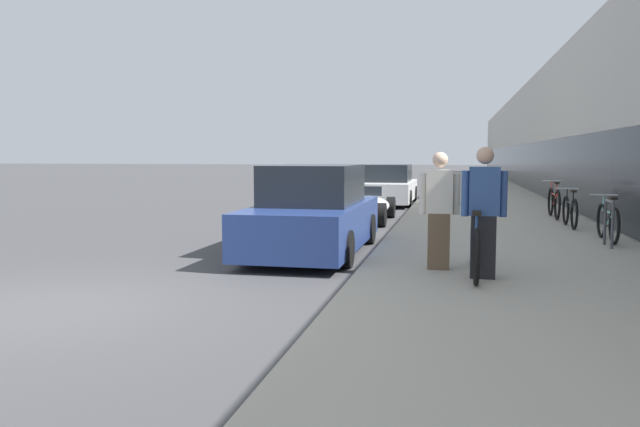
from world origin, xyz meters
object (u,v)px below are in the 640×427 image
cruiser_bike_nearest (608,222)px  vintage_roadster_curbside (358,207)px  tandem_bicycle (475,246)px  cruiser_bike_farthest (554,202)px  person_rider (484,213)px  person_bystander (439,211)px  bike_rack_hoop (609,218)px  cruiser_bike_middle (570,211)px  parked_sedan_curbside (314,214)px  parked_sedan_far (388,186)px

cruiser_bike_nearest → vintage_roadster_curbside: size_ratio=0.43×
tandem_bicycle → cruiser_bike_farthest: (2.29, 8.47, 0.01)m
person_rider → cruiser_bike_farthest: (2.19, 8.76, -0.48)m
person_bystander → vintage_roadster_curbside: bearing=107.3°
cruiser_bike_farthest → bike_rack_hoop: bearing=-88.4°
cruiser_bike_farthest → vintage_roadster_curbside: size_ratio=0.47×
person_rider → cruiser_bike_farthest: 9.04m
bike_rack_hoop → vintage_roadster_curbside: bearing=139.2°
tandem_bicycle → cruiser_bike_farthest: bearing=74.9°
tandem_bicycle → cruiser_bike_nearest: (2.60, 3.94, -0.02)m
cruiser_bike_middle → vintage_roadster_curbside: (-5.11, 1.41, -0.10)m
parked_sedan_curbside → person_bystander: bearing=-39.0°
parked_sedan_curbside → vintage_roadster_curbside: (-0.03, 5.54, -0.32)m
person_bystander → cruiser_bike_middle: person_bystander is taller
bike_rack_hoop → vintage_roadster_curbside: 6.92m
cruiser_bike_farthest → vintage_roadster_curbside: cruiser_bike_farthest is taller
bike_rack_hoop → cruiser_bike_nearest: cruiser_bike_nearest is taller
tandem_bicycle → person_bystander: (-0.50, 0.26, 0.46)m
parked_sedan_curbside → parked_sedan_far: bearing=89.4°
vintage_roadster_curbside → bike_rack_hoop: bearing=-40.8°
person_bystander → parked_sedan_far: (-2.16, 13.52, -0.32)m
vintage_roadster_curbside → parked_sedan_far: size_ratio=0.84×
person_bystander → cruiser_bike_farthest: bearing=71.3°
cruiser_bike_nearest → cruiser_bike_farthest: 4.54m
tandem_bicycle → bike_rack_hoop: 3.97m
cruiser_bike_middle → vintage_roadster_curbside: bearing=164.6°
tandem_bicycle → cruiser_bike_nearest: size_ratio=1.39×
person_bystander → cruiser_bike_middle: 6.62m
cruiser_bike_farthest → parked_sedan_curbside: (-5.06, -6.36, 0.18)m
bike_rack_hoop → parked_sedan_far: parked_sedan_far is taller
cruiser_bike_farthest → person_bystander: bearing=-108.7°
person_rider → parked_sedan_far: 14.35m
bike_rack_hoop → cruiser_bike_middle: size_ratio=0.48×
person_rider → cruiser_bike_middle: 6.91m
bike_rack_hoop → cruiser_bike_farthest: size_ratio=0.45×
tandem_bicycle → parked_sedan_curbside: 3.49m
person_bystander → cruiser_bike_farthest: (2.78, 8.20, -0.45)m
bike_rack_hoop → parked_sedan_curbside: size_ratio=0.18×
bike_rack_hoop → cruiser_bike_farthest: bearing=91.6°
cruiser_bike_middle → parked_sedan_far: bearing=123.3°
bike_rack_hoop → parked_sedan_far: 11.81m
cruiser_bike_farthest → person_rider: bearing=-104.0°
cruiser_bike_nearest → cruiser_bike_middle: bearing=97.3°
person_bystander → tandem_bicycle: bearing=-28.1°
vintage_roadster_curbside → parked_sedan_far: parked_sedan_far is taller
cruiser_bike_nearest → parked_sedan_far: parked_sedan_far is taller
cruiser_bike_middle → vintage_roadster_curbside: 5.30m
cruiser_bike_farthest → parked_sedan_far: (-4.94, 5.32, 0.12)m
parked_sedan_far → person_rider: bearing=-78.9°
person_bystander → parked_sedan_far: size_ratio=0.35×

